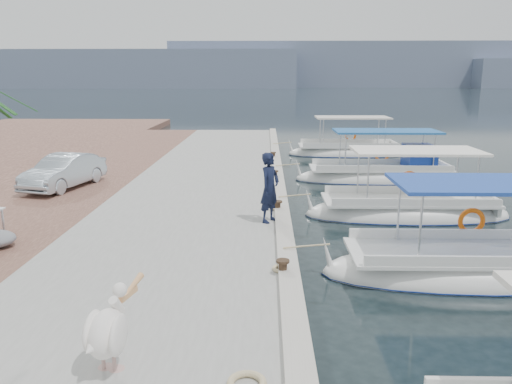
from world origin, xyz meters
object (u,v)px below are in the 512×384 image
(fishing_caique_c, at_px, (407,213))
(fishing_caique_d, at_px, (382,176))
(fisherman, at_px, (270,188))
(parked_car, at_px, (64,171))
(pelican, at_px, (108,330))
(fishing_caique_b, at_px, (474,271))
(fishing_caique_e, at_px, (348,153))

(fishing_caique_c, bearing_deg, fishing_caique_d, 85.23)
(fishing_caique_c, height_order, fisherman, fisherman)
(fisherman, relative_size, parked_car, 0.53)
(fishing_caique_d, bearing_deg, pelican, -115.24)
(fishing_caique_b, xyz_separation_m, fisherman, (-4.74, 2.65, 1.36))
(fishing_caique_d, bearing_deg, fishing_caique_c, -94.77)
(fishing_caique_c, relative_size, fisherman, 3.41)
(fishing_caique_c, distance_m, pelican, 11.92)
(fishing_caique_b, relative_size, pelican, 4.79)
(pelican, relative_size, parked_car, 0.40)
(parked_car, bearing_deg, fishing_caique_e, 56.55)
(fishing_caique_e, bearing_deg, fishing_caique_b, -89.88)
(fishing_caique_e, bearing_deg, pelican, -106.96)
(fisherman, xyz_separation_m, parked_car, (-7.54, 4.26, -0.37))
(fishing_caique_c, height_order, fishing_caique_e, same)
(fishing_caique_c, bearing_deg, fishing_caique_b, -87.92)
(fishing_caique_c, xyz_separation_m, fishing_caique_e, (0.14, 13.19, -0.00))
(fishing_caique_c, xyz_separation_m, pelican, (-6.84, -9.71, 0.96))
(fishing_caique_e, bearing_deg, parked_car, -137.30)
(fishing_caique_b, height_order, fishing_caique_e, same)
(fisherman, bearing_deg, fishing_caique_e, 15.70)
(fishing_caique_b, distance_m, parked_car, 14.12)
(fishing_caique_d, height_order, parked_car, fishing_caique_d)
(fishing_caique_b, bearing_deg, fishing_caique_e, 90.12)
(fishing_caique_c, relative_size, pelican, 4.54)
(fisherman, bearing_deg, parked_car, 93.06)
(fisherman, height_order, parked_car, fisherman)
(pelican, xyz_separation_m, fisherman, (2.29, 7.35, 0.40))
(fishing_caique_b, xyz_separation_m, fishing_caique_c, (-0.18, 5.01, 0.00))
(fishing_caique_e, bearing_deg, fishing_caique_c, -90.63)
(fishing_caique_d, height_order, fisherman, fisherman)
(fishing_caique_d, xyz_separation_m, fisherman, (-5.04, -8.19, 1.30))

